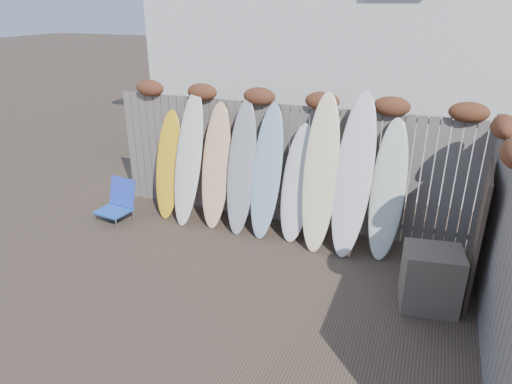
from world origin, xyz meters
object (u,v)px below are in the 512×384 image
(surfboard_0, at_px, (169,165))
(wooden_crate, at_px, (431,279))
(lattice_panel, at_px, (478,234))
(beach_chair, at_px, (118,202))

(surfboard_0, bearing_deg, wooden_crate, -20.98)
(lattice_panel, height_order, surfboard_0, surfboard_0)
(beach_chair, xyz_separation_m, lattice_panel, (5.50, -0.14, 0.51))
(beach_chair, bearing_deg, wooden_crate, -7.09)
(beach_chair, height_order, wooden_crate, wooden_crate)
(beach_chair, relative_size, surfboard_0, 0.37)
(surfboard_0, bearing_deg, lattice_panel, -13.97)
(lattice_panel, xyz_separation_m, surfboard_0, (-4.79, 0.69, 0.06))
(lattice_panel, bearing_deg, surfboard_0, 176.11)
(wooden_crate, xyz_separation_m, surfboard_0, (-4.33, 1.17, 0.51))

